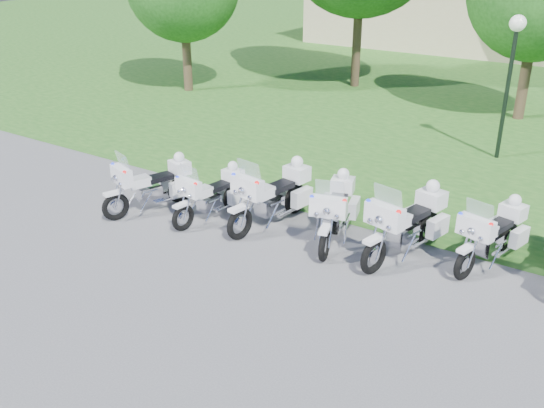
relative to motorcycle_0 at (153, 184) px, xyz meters
The scene contains 10 objects.
ground 3.69m from the motorcycle_0, 19.62° to the right, with size 100.00×100.00×0.00m, color #55555A.
grass_lawn 26.01m from the motorcycle_0, 82.44° to the left, with size 100.00×48.00×0.01m, color #22591C.
motorcycle_0 is the anchor object (origin of this frame).
motorcycle_1 1.48m from the motorcycle_0, 16.09° to the left, with size 0.88×2.12×1.43m.
motorcycle_2 2.88m from the motorcycle_0, 18.34° to the left, with size 1.07×2.49×1.68m.
motorcycle_3 4.33m from the motorcycle_0, 13.50° to the left, with size 1.20×2.32×1.60m.
motorcycle_4 5.86m from the motorcycle_0, 11.40° to the left, with size 1.18×2.50×1.70m.
motorcycle_5 7.45m from the motorcycle_0, 13.75° to the left, with size 1.08×2.22×1.52m.
lamp_post 10.21m from the motorcycle_0, 54.86° to the left, with size 0.44×0.44×3.98m.
building_west 26.94m from the motorcycle_0, 95.50° to the left, with size 14.56×8.32×4.10m.
Camera 1 is at (6.02, -8.05, 5.89)m, focal length 40.00 mm.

